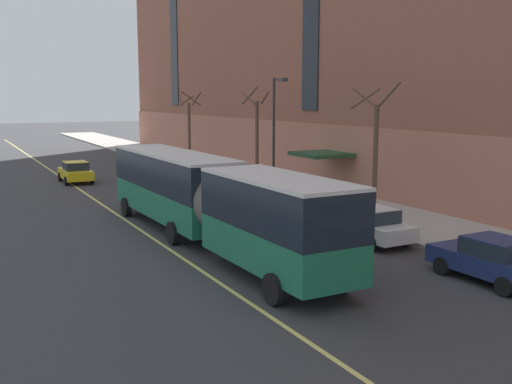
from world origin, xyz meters
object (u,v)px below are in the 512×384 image
Objects in this scene: street_tree_mid_block at (375,149)px; street_tree_far_downtown at (189,127)px; city_bus at (207,196)px; parked_car_red_5 at (181,167)px; parked_car_navy_0 at (215,178)px; parked_car_white_2 at (370,225)px; parked_car_black_1 at (141,156)px; taxi_cab at (75,172)px; parked_car_black_6 at (269,193)px; street_tree_far_uptown at (257,136)px; street_lamp at (276,125)px; parked_car_navy_4 at (491,259)px.

street_tree_mid_block is 1.04× the size of street_tree_far_downtown.
city_bus is 29.45m from street_tree_far_downtown.
parked_car_navy_0 is at bearing -91.51° from parked_car_red_5.
street_tree_mid_block is at bearing -80.13° from parked_car_red_5.
street_tree_far_downtown is at bearing 83.30° from parked_car_white_2.
parked_car_black_1 and taxi_cab have the same top height.
parked_car_black_6 is 0.65× the size of street_tree_far_uptown.
street_lamp is at bearing -95.14° from street_tree_far_downtown.
street_tree_far_downtown is 18.89m from street_lamp.
parked_car_navy_4 is 0.97× the size of parked_car_red_5.
parked_car_black_6 is at bearing -89.67° from parked_car_black_1.
parked_car_black_1 is 17.01m from street_tree_far_uptown.
parked_car_red_5 is at bearing 89.94° from parked_car_navy_4.
street_tree_mid_block reaches higher than taxi_cab.
street_tree_far_uptown is (3.38, -6.36, 2.74)m from parked_car_red_5.
parked_car_navy_0 is 0.63× the size of street_lamp.
parked_car_black_6 is (0.02, -14.28, -0.00)m from parked_car_red_5.
taxi_cab is at bearing -152.66° from street_tree_far_downtown.
taxi_cab is 0.63× the size of street_tree_mid_block.
parked_car_navy_4 is at bearing -90.19° from parked_car_black_6.
parked_car_red_5 is (0.18, 23.74, 0.00)m from parked_car_white_2.
parked_car_black_1 is 1.01× the size of parked_car_red_5.
street_tree_mid_block is 13.14m from street_tree_far_uptown.
parked_car_black_6 is 0.67× the size of street_tree_far_downtown.
taxi_cab is (-7.74, -9.14, -0.00)m from parked_car_black_1.
parked_car_red_5 is at bearing -116.76° from street_tree_far_downtown.
parked_car_red_5 and taxi_cab have the same top height.
parked_car_navy_4 is at bearing -89.61° from parked_car_navy_0.
parked_car_black_1 is at bearing 90.13° from parked_car_navy_4.
parked_car_black_1 is 5.59m from street_tree_far_downtown.
parked_car_black_6 is 6.81m from street_tree_mid_block.
parked_car_black_1 is 1.05× the size of taxi_cab.
parked_car_navy_4 is at bearing -98.16° from street_tree_far_uptown.
street_tree_far_downtown reaches higher than parked_car_navy_4.
street_tree_mid_block reaches higher than street_tree_far_downtown.
parked_car_white_2 is 0.63× the size of street_tree_mid_block.
street_tree_far_downtown is at bearing 84.86° from street_lamp.
parked_car_black_1 and parked_car_white_2 have the same top height.
street_tree_far_downtown is at bearing -43.32° from parked_car_black_1.
parked_car_black_1 and parked_car_red_5 have the same top height.
parked_car_red_5 is (0.12, -10.06, -0.00)m from parked_car_black_1.
parked_car_black_6 is (0.21, 9.46, -0.00)m from parked_car_white_2.
street_tree_far_uptown is at bearing 11.42° from parked_car_navy_0.
street_lamp reaches higher than parked_car_black_1.
street_tree_far_downtown is at bearing 89.92° from street_tree_far_uptown.
parked_car_white_2 is 0.60× the size of street_lamp.
parked_car_red_5 is (6.62, 20.91, -1.33)m from city_bus.
parked_car_navy_0 is at bearing 106.08° from street_tree_mid_block.
street_tree_mid_block is (3.42, 10.65, 2.80)m from parked_car_navy_4.
taxi_cab is 0.65× the size of street_tree_far_downtown.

